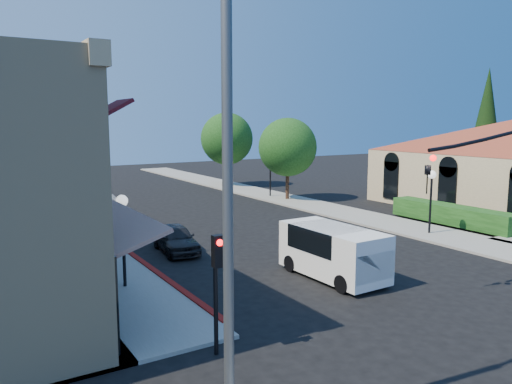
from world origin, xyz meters
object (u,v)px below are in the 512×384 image
street_tree_a (288,147)px  parked_car_b (114,221)px  lamppost_left_near (122,217)px  parked_car_c (105,202)px  conifer_far (486,119)px  lamppost_left_far (53,179)px  secondary_signal (217,272)px  lamppost_right_far (270,164)px  parked_car_d (100,201)px  parked_car_a (176,238)px  lamppost_right_near (431,186)px  white_van (334,249)px  cobra_streetlight (244,175)px  street_tree_b (227,139)px

street_tree_a → parked_car_b: street_tree_a is taller
lamppost_left_near → parked_car_c: (3.70, 16.65, -2.10)m
conifer_far → lamppost_left_far: 36.90m
lamppost_left_near → conifer_far: bearing=15.3°
secondary_signal → parked_car_c: (3.20, 23.24, -1.69)m
lamppost_left_far → street_tree_a: bearing=0.0°
lamppost_right_far → parked_car_b: bearing=-156.2°
lamppost_right_far → lamppost_left_near: bearing=-136.7°
parked_car_d → secondary_signal: bearing=-98.2°
lamppost_left_near → parked_car_a: bearing=47.2°
secondary_signal → parked_car_c: secondary_signal is taller
street_tree_a → lamppost_right_near: street_tree_a is taller
parked_car_a → parked_car_b: parked_car_b is taller
parked_car_a → parked_car_b: size_ratio=0.94×
lamppost_right_near → parked_car_b: lamppost_right_near is taller
white_van → lamppost_left_far: bearing=113.7°
lamppost_right_far → conifer_far: bearing=-17.1°
lamppost_left_far → parked_car_c: 5.01m
lamppost_right_far → white_van: bearing=-116.5°
white_van → parked_car_a: 8.06m
street_tree_a → secondary_signal: 26.64m
lamppost_right_near → lamppost_right_far: 16.00m
lamppost_right_far → white_van: lamppost_right_far is taller
street_tree_a → parked_car_c: (-13.60, 2.65, -3.56)m
secondary_signal → cobra_streetlight: size_ratio=0.36×
lamppost_left_near → parked_car_d: size_ratio=0.95×
conifer_far → secondary_signal: conifer_far is taller
lamppost_left_near → lamppost_left_far: same height
lamppost_right_far → parked_car_a: (-13.30, -12.00, -2.07)m
street_tree_a → parked_car_a: size_ratio=1.67×
parked_car_b → street_tree_a: bearing=24.5°
lamppost_right_far → parked_car_a: bearing=-137.9°
secondary_signal → lamppost_left_far: 20.60m
street_tree_b → parked_car_d: 15.40m
parked_car_a → lamppost_right_near: bearing=-10.8°
lamppost_right_near → cobra_streetlight: bearing=-150.5°
lamppost_right_near → parked_car_a: bearing=163.3°
lamppost_left_far → conifer_far: bearing=-6.3°
street_tree_b → lamppost_left_near: (-17.30, -24.00, -1.81)m
secondary_signal → white_van: bearing=26.6°
parked_car_a → parked_car_d: 14.00m
parked_car_b → parked_car_d: (1.40, 8.49, -0.16)m
secondary_signal → lamppost_right_near: size_ratio=0.93×
parked_car_b → parked_car_d: parked_car_b is taller
conifer_far → street_tree_a: 19.73m
lamppost_right_near → parked_car_d: bearing=126.5°
street_tree_b → parked_car_c: size_ratio=1.61×
street_tree_b → parked_car_a: size_ratio=1.80×
parked_car_c → parked_car_b: bearing=-107.6°
street_tree_a → parked_car_b: size_ratio=1.57×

